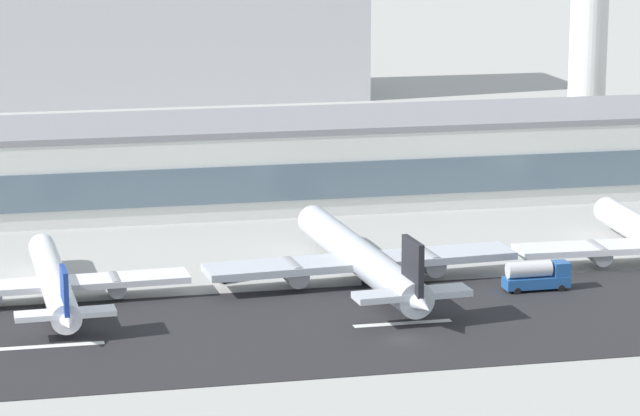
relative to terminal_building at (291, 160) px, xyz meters
The scene contains 11 objects.
ground_plane 76.10m from the terminal_building, 91.35° to the right, with size 1400.00×1400.00×0.00m, color #A8A8A3.
runway_strip 70.26m from the terminal_building, 91.46° to the right, with size 800.00×34.75×0.08m, color #262628.
runway_centreline_dash_3 81.54m from the terminal_building, 120.65° to the right, with size 12.00×1.20×0.01m, color white.
runway_centreline_dash_4 70.24m from the terminal_building, 90.15° to the right, with size 12.00×1.20×0.01m, color white.
terminal_building is the anchor object (origin of this frame).
control_tower 72.69m from the terminal_building, 24.78° to the left, with size 13.69×13.69×49.34m.
distant_hotel_block 124.79m from the terminal_building, 104.24° to the left, with size 140.40×30.96×42.48m, color #BCBCC1.
airliner_navy_tail_gate_0 66.56m from the terminal_building, 127.33° to the right, with size 33.98×40.59×8.47m.
airliner_black_tail_gate_1 52.45m from the terminal_building, 90.66° to the right, with size 41.76×50.05×10.45m.
service_baggage_tug_0 50.27m from the terminal_building, 110.80° to the right, with size 3.56×3.11×2.20m.
service_fuel_truck_1 63.07m from the terminal_building, 71.03° to the right, with size 8.54×2.98×3.95m.
Camera 1 is at (-43.88, -157.96, 52.18)m, focal length 83.63 mm.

